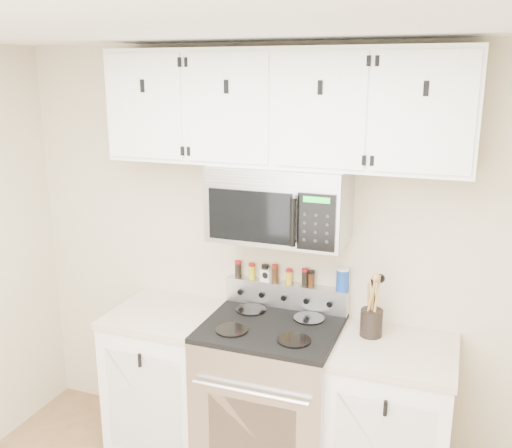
{
  "coord_description": "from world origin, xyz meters",
  "views": [
    {
      "loc": [
        0.95,
        -1.39,
        2.33
      ],
      "look_at": [
        -0.1,
        1.45,
        1.53
      ],
      "focal_mm": 40.0,
      "sensor_mm": 36.0,
      "label": 1
    }
  ],
  "objects_px": {
    "utensil_crock": "(371,321)",
    "salt_canister": "(343,279)",
    "microwave": "(280,203)",
    "range": "(271,397)"
  },
  "relations": [
    {
      "from": "utensil_crock",
      "to": "salt_canister",
      "type": "bearing_deg",
      "value": 141.22
    },
    {
      "from": "microwave",
      "to": "salt_canister",
      "type": "xyz_separation_m",
      "value": [
        0.34,
        0.16,
        -0.46
      ]
    },
    {
      "from": "utensil_crock",
      "to": "range",
      "type": "bearing_deg",
      "value": -167.45
    },
    {
      "from": "range",
      "to": "utensil_crock",
      "type": "xyz_separation_m",
      "value": [
        0.54,
        0.12,
        0.52
      ]
    },
    {
      "from": "range",
      "to": "salt_canister",
      "type": "bearing_deg",
      "value": 39.7
    },
    {
      "from": "range",
      "to": "microwave",
      "type": "height_order",
      "value": "microwave"
    },
    {
      "from": "microwave",
      "to": "utensil_crock",
      "type": "xyz_separation_m",
      "value": [
        0.54,
        -0.01,
        -0.62
      ]
    },
    {
      "from": "salt_canister",
      "to": "utensil_crock",
      "type": "bearing_deg",
      "value": -38.78
    },
    {
      "from": "microwave",
      "to": "salt_canister",
      "type": "relative_size",
      "value": 5.6
    },
    {
      "from": "range",
      "to": "microwave",
      "type": "distance_m",
      "value": 1.15
    }
  ]
}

